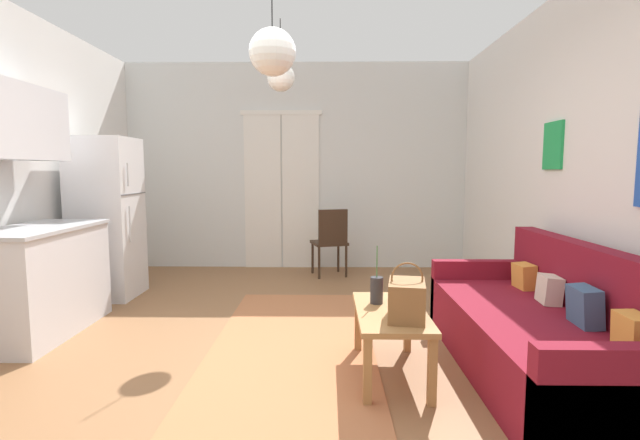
% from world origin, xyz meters
% --- Properties ---
extents(ground_plane, '(5.30, 7.30, 0.10)m').
position_xyz_m(ground_plane, '(0.00, 0.00, -0.05)').
color(ground_plane, '#8E603D').
extents(wall_back, '(4.90, 0.13, 2.84)m').
position_xyz_m(wall_back, '(-0.01, 3.40, 1.41)').
color(wall_back, silver).
rests_on(wall_back, ground_plane).
extents(wall_right, '(0.12, 6.90, 2.84)m').
position_xyz_m(wall_right, '(2.40, -0.00, 1.42)').
color(wall_right, white).
rests_on(wall_right, ground_plane).
extents(area_rug, '(1.25, 2.95, 0.01)m').
position_xyz_m(area_rug, '(0.16, 0.35, 0.01)').
color(area_rug, '#B26B42').
rests_on(area_rug, ground_plane).
extents(couch, '(0.88, 2.09, 0.88)m').
position_xyz_m(couch, '(1.89, -0.12, 0.28)').
color(couch, maroon).
rests_on(couch, ground_plane).
extents(coffee_table, '(0.45, 0.90, 0.45)m').
position_xyz_m(coffee_table, '(0.86, -0.14, 0.38)').
color(coffee_table, '#A87542').
rests_on(coffee_table, ground_plane).
extents(bamboo_vase, '(0.09, 0.09, 0.40)m').
position_xyz_m(bamboo_vase, '(0.78, 0.02, 0.54)').
color(bamboo_vase, '#2D2D33').
rests_on(bamboo_vase, coffee_table).
extents(handbag, '(0.27, 0.35, 0.36)m').
position_xyz_m(handbag, '(0.93, -0.32, 0.57)').
color(handbag, brown).
rests_on(handbag, coffee_table).
extents(refrigerator, '(0.63, 0.63, 1.72)m').
position_xyz_m(refrigerator, '(-1.94, 1.78, 0.86)').
color(refrigerator, white).
rests_on(refrigerator, ground_plane).
extents(kitchen_counter, '(0.63, 1.25, 2.06)m').
position_xyz_m(kitchen_counter, '(-2.00, 0.61, 0.77)').
color(kitchen_counter, silver).
rests_on(kitchen_counter, ground_plane).
extents(accent_chair, '(0.51, 0.50, 0.88)m').
position_xyz_m(accent_chair, '(0.48, 2.77, 0.49)').
color(accent_chair, '#382619').
rests_on(accent_chair, ground_plane).
extents(pendant_lamp_near, '(0.28, 0.28, 0.91)m').
position_xyz_m(pendant_lamp_near, '(0.10, -0.27, 2.07)').
color(pendant_lamp_near, black).
extents(pendant_lamp_far, '(0.28, 0.28, 0.70)m').
position_xyz_m(pendant_lamp_far, '(-0.03, 1.55, 2.28)').
color(pendant_lamp_far, black).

